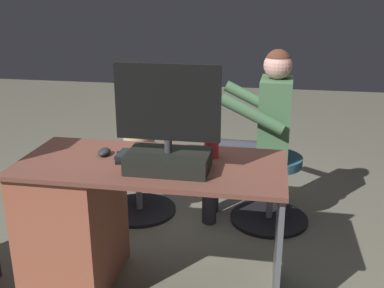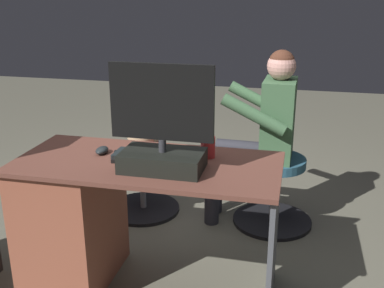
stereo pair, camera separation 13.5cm
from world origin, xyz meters
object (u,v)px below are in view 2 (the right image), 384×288
(keyboard, at_px, (155,156))
(computer_mouse, at_px, (102,150))
(visitor_chair, at_px, (274,188))
(teddy_bear, at_px, (141,127))
(person, at_px, (263,126))
(cup, at_px, (208,147))
(tv_remote, at_px, (117,156))
(monitor, at_px, (162,140))
(desk, at_px, (87,216))
(office_chair_teddy, at_px, (142,177))

(keyboard, height_order, computer_mouse, computer_mouse)
(computer_mouse, distance_m, visitor_chair, 1.29)
(teddy_bear, relative_size, person, 0.30)
(computer_mouse, relative_size, cup, 0.88)
(tv_remote, height_order, person, person)
(monitor, bearing_deg, desk, -10.14)
(desk, relative_size, tv_remote, 8.86)
(keyboard, bearing_deg, tv_remote, 15.60)
(monitor, bearing_deg, office_chair_teddy, -64.78)
(cup, bearing_deg, tv_remote, 15.19)
(teddy_bear, distance_m, person, 0.84)
(office_chair_teddy, bearing_deg, teddy_bear, -90.00)
(monitor, bearing_deg, tv_remote, -19.23)
(keyboard, height_order, office_chair_teddy, keyboard)
(teddy_bear, bearing_deg, keyboard, 113.74)
(monitor, height_order, computer_mouse, monitor)
(office_chair_teddy, xyz_separation_m, teddy_bear, (0.00, -0.01, 0.37))
(cup, xyz_separation_m, teddy_bear, (0.62, -0.74, -0.15))
(keyboard, bearing_deg, teddy_bear, -66.26)
(desk, distance_m, visitor_chair, 1.30)
(desk, xyz_separation_m, computer_mouse, (-0.08, -0.06, 0.36))
(desk, xyz_separation_m, keyboard, (-0.37, -0.06, 0.35))
(desk, bearing_deg, office_chair_teddy, -90.82)
(keyboard, height_order, cup, cup)
(desk, height_order, computer_mouse, computer_mouse)
(desk, relative_size, person, 1.11)
(computer_mouse, bearing_deg, tv_remote, 156.01)
(teddy_bear, relative_size, visitor_chair, 0.66)
(monitor, relative_size, computer_mouse, 5.26)
(tv_remote, bearing_deg, office_chair_teddy, -93.26)
(teddy_bear, xyz_separation_m, person, (-0.84, -0.01, 0.06))
(desk, height_order, cup, cup)
(desk, xyz_separation_m, monitor, (-0.46, 0.08, 0.49))
(teddy_bear, bearing_deg, cup, 129.92)
(keyboard, bearing_deg, computer_mouse, 1.11)
(tv_remote, distance_m, teddy_bear, 0.88)
(desk, bearing_deg, teddy_bear, -90.81)
(monitor, xyz_separation_m, visitor_chair, (-0.49, -0.97, -0.62))
(desk, bearing_deg, visitor_chair, -136.70)
(teddy_bear, bearing_deg, desk, 89.19)
(person, bearing_deg, desk, 46.32)
(monitor, height_order, teddy_bear, monitor)
(teddy_bear, bearing_deg, office_chair_teddy, 90.00)
(tv_remote, bearing_deg, desk, -10.93)
(cup, distance_m, visitor_chair, 0.97)
(monitor, height_order, person, monitor)
(office_chair_teddy, relative_size, visitor_chair, 0.97)
(person, bearing_deg, computer_mouse, 47.35)
(visitor_chair, bearing_deg, keyboard, 55.10)
(keyboard, height_order, teddy_bear, teddy_bear)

